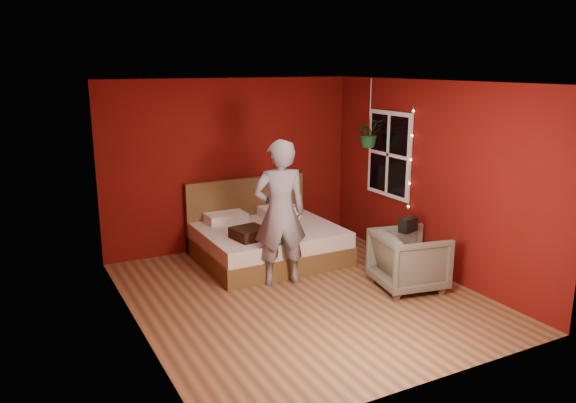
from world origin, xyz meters
name	(u,v)px	position (x,y,z in m)	size (l,w,h in m)	color
floor	(302,295)	(0.00, 0.00, 0.00)	(4.50, 4.50, 0.00)	#93633B
room_walls	(303,162)	(0.00, 0.00, 1.68)	(4.04, 4.54, 2.62)	#690C0B
window	(389,154)	(1.97, 0.90, 1.50)	(0.05, 0.97, 1.27)	white
fairy_lights	(411,160)	(1.94, 0.38, 1.50)	(0.04, 0.04, 1.45)	silver
bed	(266,240)	(0.21, 1.46, 0.28)	(1.96, 1.67, 1.08)	brown
person	(280,213)	(-0.05, 0.50, 0.95)	(0.69, 0.45, 1.90)	gray
armchair	(409,260)	(1.32, -0.42, 0.38)	(0.80, 0.83, 0.75)	#686752
handbag	(408,225)	(1.30, -0.40, 0.84)	(0.25, 0.13, 0.18)	black
throw_pillow	(249,233)	(-0.26, 1.01, 0.57)	(0.42, 0.42, 0.15)	black
hanging_plant	(369,133)	(1.76, 1.13, 1.80)	(0.42, 0.38, 1.01)	silver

